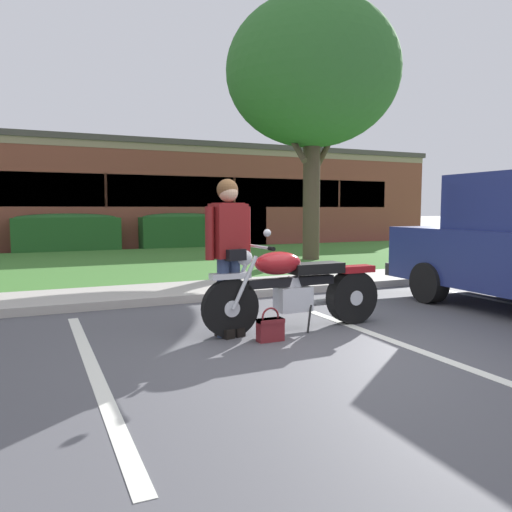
% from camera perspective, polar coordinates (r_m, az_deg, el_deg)
% --- Properties ---
extents(ground_plane, '(140.00, 140.00, 0.00)m').
position_cam_1_polar(ground_plane, '(5.38, 9.25, -9.67)').
color(ground_plane, '#4C4C51').
extents(curb_strip, '(60.00, 0.20, 0.12)m').
position_cam_1_polar(curb_strip, '(7.87, -2.62, -4.37)').
color(curb_strip, '#ADA89E').
rests_on(curb_strip, ground).
extents(concrete_walk, '(60.00, 1.50, 0.08)m').
position_cam_1_polar(concrete_walk, '(8.66, -4.75, -3.63)').
color(concrete_walk, '#ADA89E').
rests_on(concrete_walk, ground).
extents(grass_lawn, '(60.00, 8.09, 0.06)m').
position_cam_1_polar(grass_lawn, '(13.23, -11.89, -0.67)').
color(grass_lawn, '#3D752D').
rests_on(grass_lawn, ground).
extents(stall_stripe_0, '(0.17, 4.40, 0.01)m').
position_cam_1_polar(stall_stripe_0, '(4.73, -17.88, -11.91)').
color(stall_stripe_0, silver).
rests_on(stall_stripe_0, ground).
extents(stall_stripe_1, '(0.17, 4.40, 0.01)m').
position_cam_1_polar(stall_stripe_1, '(5.86, 12.83, -8.44)').
color(stall_stripe_1, silver).
rests_on(stall_stripe_1, ground).
extents(motorcycle, '(2.24, 0.82, 1.18)m').
position_cam_1_polar(motorcycle, '(5.87, 5.12, -3.57)').
color(motorcycle, black).
rests_on(motorcycle, ground).
extents(rider_person, '(0.56, 0.35, 1.70)m').
position_cam_1_polar(rider_person, '(5.46, -3.10, 1.19)').
color(rider_person, black).
rests_on(rider_person, ground).
extents(handbag, '(0.28, 0.13, 0.36)m').
position_cam_1_polar(handbag, '(5.37, 1.63, -8.04)').
color(handbag, maroon).
rests_on(handbag, ground).
extents(shade_tree, '(4.44, 4.44, 6.75)m').
position_cam_1_polar(shade_tree, '(13.83, 6.39, 19.73)').
color(shade_tree, '#4C3D2D').
rests_on(shade_tree, ground).
extents(hedge_center_left, '(3.27, 0.90, 1.24)m').
position_cam_1_polar(hedge_center_left, '(17.33, -20.48, 2.56)').
color(hedge_center_left, '#235623').
rests_on(hedge_center_left, ground).
extents(hedge_center_right, '(2.78, 0.90, 1.24)m').
position_cam_1_polar(hedge_center_right, '(18.00, -8.52, 2.93)').
color(hedge_center_right, '#235623').
rests_on(hedge_center_right, ground).
extents(brick_building, '(27.70, 10.41, 3.84)m').
position_cam_1_polar(brick_building, '(22.93, -18.39, 6.41)').
color(brick_building, brown).
rests_on(brick_building, ground).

